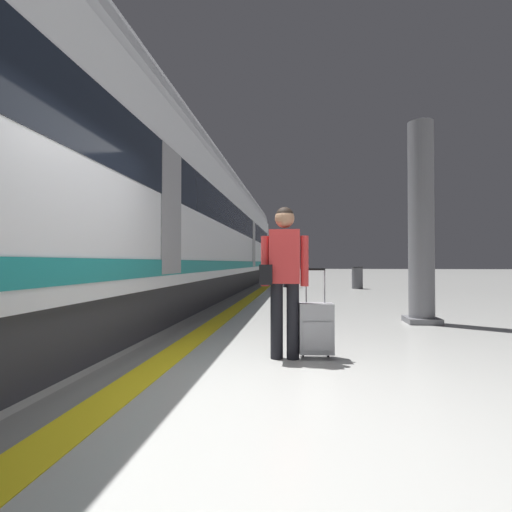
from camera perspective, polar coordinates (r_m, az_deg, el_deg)
The scene contains 10 objects.
ground_plane at distance 3.55m, azimuth -2.88°, elevation -18.67°, with size 120.00×120.00×0.00m, color #B7B7B2.
safety_line_strip at distance 13.47m, azimuth 0.22°, elevation -5.55°, with size 0.36×80.00×0.01m, color yellow.
tactile_edge_band at distance 13.50m, azimuth -0.96°, elevation -5.54°, with size 0.52×80.00×0.01m, color slate.
high_speed_train at distance 11.37m, azimuth -11.44°, elevation 6.24°, with size 2.94×31.87×4.97m.
traveller_foreground at distance 4.26m, azimuth 4.14°, elevation -2.23°, with size 0.54×0.28×1.71m.
rolling_suitcase_foreground at distance 4.37m, azimuth 9.06°, elevation -10.69°, with size 0.40×0.26×1.01m.
passenger_near at distance 16.39m, azimuth 4.69°, elevation -1.13°, with size 0.54×0.35×1.74m.
suitcase_near at distance 16.11m, azimuth 5.80°, elevation -3.62°, with size 0.39×0.25×0.61m.
platform_pillar at distance 7.39m, azimuth 23.65°, elevation 4.12°, with size 0.56×0.56×3.60m.
waste_bin at distance 16.04m, azimuth 15.03°, elevation -3.16°, with size 0.46×0.46×0.91m.
Camera 1 is at (0.56, -3.34, 1.08)m, focal length 26.51 mm.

